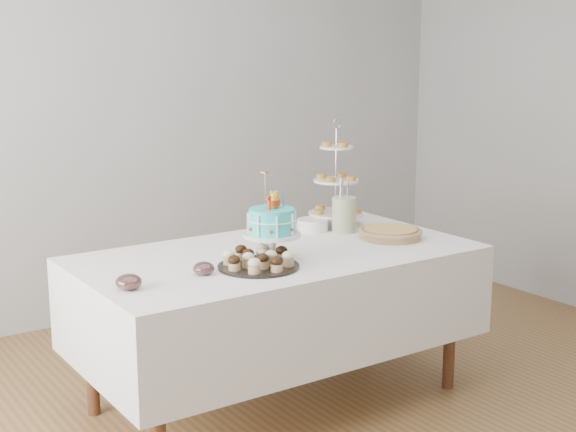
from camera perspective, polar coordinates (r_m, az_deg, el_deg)
floor at (r=3.91m, az=1.76°, el=-14.47°), size 5.00×5.00×0.00m
walls at (r=3.53m, az=1.89°, el=5.58°), size 5.04×4.04×2.70m
table at (r=3.94m, az=-0.77°, el=-5.77°), size 1.92×1.02×0.77m
birthday_cake at (r=3.71m, az=-1.16°, el=-1.43°), size 0.27×0.27×0.41m
cupcake_tray at (r=3.59m, az=-2.12°, el=-3.07°), size 0.37×0.37×0.08m
pie at (r=4.18m, az=7.30°, el=-1.18°), size 0.33×0.33×0.05m
tiered_stand at (r=4.42m, az=3.44°, el=2.49°), size 0.30×0.30×0.59m
plate_stack at (r=4.31m, az=1.76°, el=-0.64°), size 0.17×0.17×0.06m
pastry_plate at (r=4.33m, az=-0.89°, el=-0.82°), size 0.22×0.22×0.03m
jam_bowl_a at (r=3.34m, az=-11.26°, el=-4.64°), size 0.11×0.11×0.07m
jam_bowl_b at (r=3.51m, az=-6.02°, el=-3.73°), size 0.10×0.10×0.06m
utensil_pitcher at (r=4.28m, az=4.01°, el=0.21°), size 0.14×0.13×0.29m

